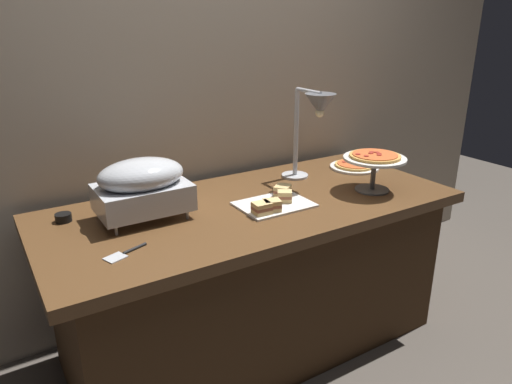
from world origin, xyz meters
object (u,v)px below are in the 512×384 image
pizza_plate_front (354,166)px  serving_spatula (125,253)px  heat_lamp (315,113)px  chafing_dish (142,186)px  pizza_plate_center (374,161)px  sauce_cup_near (63,217)px  sandwich_platter (275,202)px

pizza_plate_front → serving_spatula: bearing=-166.4°
pizza_plate_front → serving_spatula: 1.46m
heat_lamp → serving_spatula: heat_lamp is taller
heat_lamp → chafing_dish: bearing=178.1°
pizza_plate_center → heat_lamp: bearing=130.7°
heat_lamp → serving_spatula: (-1.04, -0.25, -0.36)m
chafing_dish → pizza_plate_front: bearing=3.1°
pizza_plate_center → serving_spatula: (-1.24, -0.02, -0.15)m
heat_lamp → sauce_cup_near: 1.23m
heat_lamp → pizza_plate_front: size_ratio=1.72×
chafing_dish → sandwich_platter: (0.54, -0.18, -0.12)m
pizza_plate_front → sauce_cup_near: bearing=177.2°
chafing_dish → pizza_plate_center: chafing_dish is taller
heat_lamp → sandwich_platter: (-0.33, -0.15, -0.34)m
heat_lamp → pizza_plate_front: bearing=14.3°
pizza_plate_center → chafing_dish: bearing=166.5°
sandwich_platter → serving_spatula: bearing=-172.1°
sauce_cup_near → serving_spatula: sauce_cup_near is taller
chafing_dish → sandwich_platter: 0.58m
pizza_plate_center → serving_spatula: bearing=-179.0°
pizza_plate_front → sandwich_platter: size_ratio=0.85×
heat_lamp → pizza_plate_center: bearing=-49.3°
heat_lamp → pizza_plate_front: 0.52m
chafing_dish → sauce_cup_near: bearing=154.3°
sandwich_platter → serving_spatula: size_ratio=1.88×
pizza_plate_center → sandwich_platter: 0.54m
pizza_plate_center → sauce_cup_near: size_ratio=4.49×
chafing_dish → sandwich_platter: bearing=-18.3°
heat_lamp → pizza_plate_center: heat_lamp is taller
pizza_plate_front → serving_spatula: (-1.42, -0.34, -0.01)m
chafing_dish → serving_spatula: size_ratio=2.18×
chafing_dish → sauce_cup_near: chafing_dish is taller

